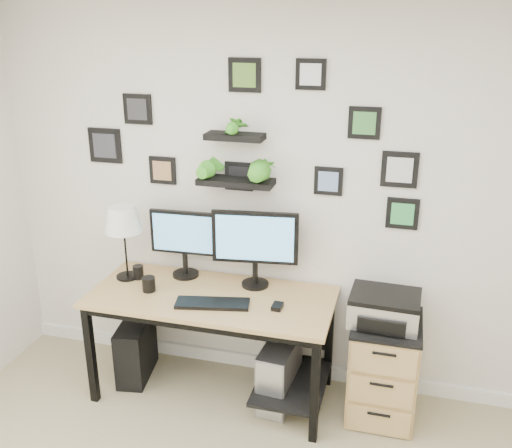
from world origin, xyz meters
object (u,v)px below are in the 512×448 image
(mug, at_px, (149,284))
(file_cabinet, at_px, (383,367))
(desk, at_px, (219,310))
(monitor_right, at_px, (255,243))
(pc_tower_grey, at_px, (279,374))
(printer, at_px, (384,308))
(table_lamp, at_px, (123,221))
(monitor_left, at_px, (184,239))
(pc_tower_black, at_px, (136,349))

(mug, distance_m, file_cabinet, 1.62)
(desk, relative_size, file_cabinet, 2.39)
(monitor_right, bearing_deg, pc_tower_grey, -41.33)
(mug, bearing_deg, monitor_right, 21.18)
(printer, bearing_deg, mug, -175.06)
(table_lamp, height_order, printer, table_lamp)
(desk, xyz_separation_m, pc_tower_grey, (0.43, -0.02, -0.41))
(monitor_left, xyz_separation_m, pc_tower_grey, (0.73, -0.22, -0.81))
(file_cabinet, height_order, printer, printer)
(table_lamp, height_order, mug, table_lamp)
(pc_tower_grey, bearing_deg, file_cabinet, 6.84)
(desk, height_order, pc_tower_black, desk)
(table_lamp, distance_m, mug, 0.46)
(monitor_left, bearing_deg, pc_tower_black, -150.08)
(monitor_left, xyz_separation_m, table_lamp, (-0.38, -0.13, 0.14))
(monitor_left, bearing_deg, file_cabinet, -5.58)
(monitor_right, height_order, pc_tower_grey, monitor_right)
(table_lamp, distance_m, pc_tower_grey, 1.47)
(desk, relative_size, pc_tower_black, 3.76)
(monitor_right, relative_size, pc_tower_grey, 1.25)
(mug, bearing_deg, pc_tower_grey, 4.00)
(monitor_right, xyz_separation_m, pc_tower_black, (-0.84, -0.17, -0.85))
(table_lamp, xyz_separation_m, file_cabinet, (1.78, -0.01, -0.83))
(monitor_right, bearing_deg, printer, -8.15)
(mug, relative_size, pc_tower_grey, 0.21)
(pc_tower_black, bearing_deg, mug, -35.07)
(desk, height_order, monitor_left, monitor_left)
(mug, bearing_deg, printer, 4.94)
(pc_tower_black, xyz_separation_m, file_cabinet, (1.73, 0.05, 0.12))
(desk, xyz_separation_m, monitor_right, (0.21, 0.17, 0.44))
(mug, distance_m, pc_tower_black, 0.62)
(table_lamp, xyz_separation_m, mug, (0.23, -0.15, -0.37))
(desk, xyz_separation_m, table_lamp, (-0.69, 0.07, 0.54))
(pc_tower_black, bearing_deg, monitor_left, 20.85)
(monitor_right, bearing_deg, mug, -158.82)
(monitor_left, height_order, mug, monitor_left)
(monitor_right, distance_m, table_lamp, 0.90)
(monitor_left, distance_m, table_lamp, 0.42)
(table_lamp, height_order, pc_tower_grey, table_lamp)
(monitor_left, height_order, monitor_right, monitor_right)
(desk, distance_m, monitor_left, 0.54)
(printer, bearing_deg, table_lamp, 179.33)
(desk, bearing_deg, pc_tower_grey, -2.97)
(table_lamp, bearing_deg, printer, -0.67)
(desk, distance_m, pc_tower_grey, 0.59)
(mug, bearing_deg, table_lamp, 146.84)
(desk, bearing_deg, table_lamp, 174.30)
(table_lamp, distance_m, printer, 1.80)
(printer, bearing_deg, pc_tower_black, -178.56)
(monitor_left, distance_m, mug, 0.39)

